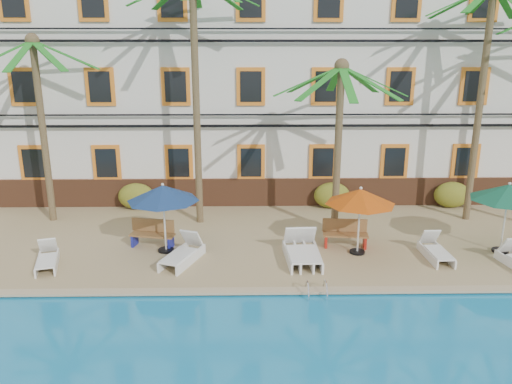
{
  "coord_description": "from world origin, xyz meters",
  "views": [
    {
      "loc": [
        -1.64,
        -13.35,
        6.73
      ],
      "look_at": [
        -1.36,
        3.0,
        2.0
      ],
      "focal_mm": 35.0,
      "sensor_mm": 36.0,
      "label": 1
    }
  ],
  "objects_px": {
    "lounger_c": "(297,251)",
    "bench_left": "(153,233)",
    "palm_c": "(339,120)",
    "umbrella_green": "(509,193)",
    "lounger_a": "(47,259)",
    "bench_right": "(345,233)",
    "lounger_e": "(436,250)",
    "palm_d": "(484,72)",
    "lounger_d": "(307,251)",
    "pool_ladder": "(316,293)",
    "lounger_b": "(183,253)",
    "palm_b": "(195,68)",
    "umbrella_blue": "(163,194)",
    "palm_a": "(40,102)",
    "umbrella_red": "(360,197)"
  },
  "relations": [
    {
      "from": "lounger_c",
      "to": "bench_left",
      "type": "xyz_separation_m",
      "value": [
        -4.77,
        1.3,
        0.16
      ]
    },
    {
      "from": "palm_c",
      "to": "umbrella_green",
      "type": "height_order",
      "value": "palm_c"
    },
    {
      "from": "lounger_a",
      "to": "bench_right",
      "type": "bearing_deg",
      "value": 8.85
    },
    {
      "from": "lounger_a",
      "to": "lounger_e",
      "type": "xyz_separation_m",
      "value": [
        12.19,
        0.41,
        0.01
      ]
    },
    {
      "from": "palm_d",
      "to": "lounger_d",
      "type": "height_order",
      "value": "palm_d"
    },
    {
      "from": "palm_d",
      "to": "pool_ladder",
      "type": "distance_m",
      "value": 10.69
    },
    {
      "from": "bench_left",
      "to": "lounger_b",
      "type": "bearing_deg",
      "value": -49.19
    },
    {
      "from": "palm_b",
      "to": "lounger_e",
      "type": "height_order",
      "value": "palm_b"
    },
    {
      "from": "umbrella_green",
      "to": "lounger_e",
      "type": "height_order",
      "value": "umbrella_green"
    },
    {
      "from": "palm_c",
      "to": "umbrella_blue",
      "type": "xyz_separation_m",
      "value": [
        -5.89,
        -1.78,
        -2.09
      ]
    },
    {
      "from": "umbrella_green",
      "to": "lounger_c",
      "type": "bearing_deg",
      "value": -174.92
    },
    {
      "from": "palm_d",
      "to": "lounger_d",
      "type": "relative_size",
      "value": 4.33
    },
    {
      "from": "bench_right",
      "to": "pool_ladder",
      "type": "xyz_separation_m",
      "value": [
        -1.42,
        -3.39,
        -0.47
      ]
    },
    {
      "from": "palm_b",
      "to": "palm_c",
      "type": "bearing_deg",
      "value": -12.66
    },
    {
      "from": "palm_b",
      "to": "lounger_e",
      "type": "xyz_separation_m",
      "value": [
        7.86,
        -3.62,
        -5.54
      ]
    },
    {
      "from": "palm_a",
      "to": "umbrella_green",
      "type": "relative_size",
      "value": 2.94
    },
    {
      "from": "palm_c",
      "to": "lounger_c",
      "type": "distance_m",
      "value": 4.87
    },
    {
      "from": "lounger_e",
      "to": "palm_d",
      "type": "bearing_deg",
      "value": 55.44
    },
    {
      "from": "bench_left",
      "to": "palm_d",
      "type": "bearing_deg",
      "value": 12.45
    },
    {
      "from": "umbrella_red",
      "to": "lounger_b",
      "type": "height_order",
      "value": "umbrella_red"
    },
    {
      "from": "umbrella_green",
      "to": "lounger_a",
      "type": "height_order",
      "value": "umbrella_green"
    },
    {
      "from": "lounger_e",
      "to": "lounger_a",
      "type": "bearing_deg",
      "value": -178.06
    },
    {
      "from": "umbrella_blue",
      "to": "pool_ladder",
      "type": "xyz_separation_m",
      "value": [
        4.59,
        -3.04,
        -1.99
      ]
    },
    {
      "from": "lounger_b",
      "to": "lounger_c",
      "type": "distance_m",
      "value": 3.61
    },
    {
      "from": "umbrella_green",
      "to": "lounger_d",
      "type": "bearing_deg",
      "value": -174.72
    },
    {
      "from": "palm_b",
      "to": "bench_right",
      "type": "height_order",
      "value": "palm_b"
    },
    {
      "from": "palm_a",
      "to": "pool_ladder",
      "type": "relative_size",
      "value": 9.41
    },
    {
      "from": "bench_right",
      "to": "lounger_d",
      "type": "bearing_deg",
      "value": -140.19
    },
    {
      "from": "palm_d",
      "to": "lounger_a",
      "type": "xyz_separation_m",
      "value": [
        -14.8,
        -4.2,
        -5.38
      ]
    },
    {
      "from": "palm_c",
      "to": "bench_left",
      "type": "xyz_separation_m",
      "value": [
        -6.38,
        -1.32,
        -3.61
      ]
    },
    {
      "from": "palm_a",
      "to": "lounger_d",
      "type": "bearing_deg",
      "value": -23.12
    },
    {
      "from": "palm_a",
      "to": "palm_b",
      "type": "relative_size",
      "value": 0.77
    },
    {
      "from": "umbrella_blue",
      "to": "umbrella_green",
      "type": "relative_size",
      "value": 0.98
    },
    {
      "from": "umbrella_green",
      "to": "lounger_b",
      "type": "distance_m",
      "value": 10.55
    },
    {
      "from": "lounger_c",
      "to": "lounger_d",
      "type": "distance_m",
      "value": 0.31
    },
    {
      "from": "palm_c",
      "to": "umbrella_red",
      "type": "bearing_deg",
      "value": -78.46
    },
    {
      "from": "lounger_b",
      "to": "lounger_a",
      "type": "bearing_deg",
      "value": -176.7
    },
    {
      "from": "umbrella_red",
      "to": "bench_right",
      "type": "xyz_separation_m",
      "value": [
        -0.29,
        0.61,
        -1.46
      ]
    },
    {
      "from": "pool_ladder",
      "to": "umbrella_blue",
      "type": "bearing_deg",
      "value": 146.54
    },
    {
      "from": "palm_b",
      "to": "bench_left",
      "type": "height_order",
      "value": "palm_b"
    },
    {
      "from": "palm_a",
      "to": "palm_d",
      "type": "xyz_separation_m",
      "value": [
        16.24,
        -0.16,
        1.05
      ]
    },
    {
      "from": "palm_a",
      "to": "lounger_d",
      "type": "height_order",
      "value": "palm_a"
    },
    {
      "from": "palm_d",
      "to": "lounger_b",
      "type": "height_order",
      "value": "palm_d"
    },
    {
      "from": "lounger_d",
      "to": "umbrella_blue",
      "type": "bearing_deg",
      "value": 169.77
    },
    {
      "from": "palm_a",
      "to": "palm_d",
      "type": "relative_size",
      "value": 0.79
    },
    {
      "from": "lounger_a",
      "to": "lounger_e",
      "type": "relative_size",
      "value": 1.0
    },
    {
      "from": "umbrella_red",
      "to": "umbrella_blue",
      "type": "bearing_deg",
      "value": 177.68
    },
    {
      "from": "palm_a",
      "to": "lounger_b",
      "type": "relative_size",
      "value": 3.45
    },
    {
      "from": "palm_c",
      "to": "umbrella_blue",
      "type": "height_order",
      "value": "palm_c"
    },
    {
      "from": "umbrella_blue",
      "to": "bench_left",
      "type": "height_order",
      "value": "umbrella_blue"
    }
  ]
}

